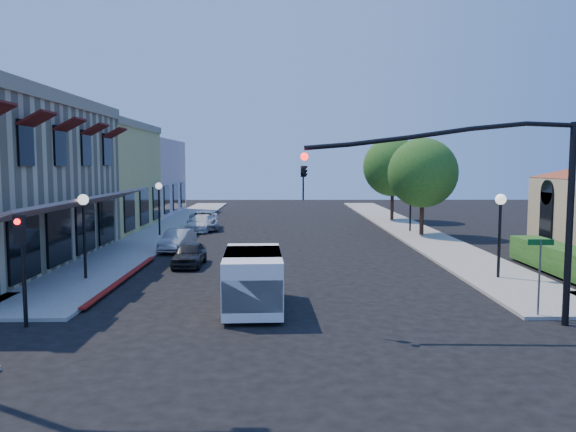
{
  "coord_description": "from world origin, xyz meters",
  "views": [
    {
      "loc": [
        -0.45,
        -14.75,
        4.8
      ],
      "look_at": [
        -0.19,
        8.79,
        2.6
      ],
      "focal_mm": 35.0,
      "sensor_mm": 36.0,
      "label": 1
    }
  ],
  "objects_px": {
    "lamppost_left_far": "(159,195)",
    "lamppost_right_far": "(411,194)",
    "street_tree_a": "(423,173)",
    "lamppost_right_near": "(500,214)",
    "signal_mast_arm": "(498,188)",
    "parked_car_d": "(203,220)",
    "parked_car_a": "(189,254)",
    "street_name_sign": "(540,265)",
    "white_van": "(253,277)",
    "parked_car_b": "(177,240)",
    "lamppost_left_near": "(84,215)",
    "secondary_signal": "(21,250)",
    "parked_car_c": "(201,223)",
    "street_tree_b": "(393,167)"
  },
  "relations": [
    {
      "from": "lamppost_left_far",
      "to": "lamppost_right_far",
      "type": "relative_size",
      "value": 1.0
    },
    {
      "from": "street_tree_a",
      "to": "lamppost_left_far",
      "type": "bearing_deg",
      "value": 180.0
    },
    {
      "from": "lamppost_right_far",
      "to": "lamppost_right_near",
      "type": "bearing_deg",
      "value": -90.0
    },
    {
      "from": "signal_mast_arm",
      "to": "parked_car_d",
      "type": "relative_size",
      "value": 1.67
    },
    {
      "from": "lamppost_left_far",
      "to": "parked_car_a",
      "type": "relative_size",
      "value": 1.08
    },
    {
      "from": "street_name_sign",
      "to": "white_van",
      "type": "xyz_separation_m",
      "value": [
        -8.9,
        1.22,
        -0.6
      ]
    },
    {
      "from": "signal_mast_arm",
      "to": "street_name_sign",
      "type": "distance_m",
      "value": 2.98
    },
    {
      "from": "parked_car_b",
      "to": "lamppost_left_far",
      "type": "bearing_deg",
      "value": 116.77
    },
    {
      "from": "white_van",
      "to": "lamppost_left_near",
      "type": "bearing_deg",
      "value": 147.16
    },
    {
      "from": "signal_mast_arm",
      "to": "parked_car_a",
      "type": "relative_size",
      "value": 2.43
    },
    {
      "from": "secondary_signal",
      "to": "lamppost_left_near",
      "type": "distance_m",
      "value": 6.63
    },
    {
      "from": "parked_car_a",
      "to": "parked_car_c",
      "type": "bearing_deg",
      "value": 96.69
    },
    {
      "from": "parked_car_d",
      "to": "street_tree_b",
      "type": "bearing_deg",
      "value": 14.84
    },
    {
      "from": "secondary_signal",
      "to": "white_van",
      "type": "bearing_deg",
      "value": 16.95
    },
    {
      "from": "street_name_sign",
      "to": "lamppost_left_far",
      "type": "distance_m",
      "value": 25.48
    },
    {
      "from": "lamppost_right_near",
      "to": "lamppost_left_near",
      "type": "bearing_deg",
      "value": 180.0
    },
    {
      "from": "secondary_signal",
      "to": "lamppost_right_far",
      "type": "height_order",
      "value": "lamppost_right_far"
    },
    {
      "from": "street_name_sign",
      "to": "parked_car_b",
      "type": "height_order",
      "value": "street_name_sign"
    },
    {
      "from": "lamppost_left_near",
      "to": "parked_car_d",
      "type": "xyz_separation_m",
      "value": [
        2.3,
        18.11,
        -2.07
      ]
    },
    {
      "from": "lamppost_left_near",
      "to": "parked_car_c",
      "type": "height_order",
      "value": "lamppost_left_near"
    },
    {
      "from": "street_tree_a",
      "to": "white_van",
      "type": "height_order",
      "value": "street_tree_a"
    },
    {
      "from": "secondary_signal",
      "to": "parked_car_a",
      "type": "distance_m",
      "value": 10.63
    },
    {
      "from": "parked_car_b",
      "to": "lamppost_right_near",
      "type": "bearing_deg",
      "value": -22.29
    },
    {
      "from": "parked_car_b",
      "to": "lamppost_right_far",
      "type": "bearing_deg",
      "value": 34.82
    },
    {
      "from": "secondary_signal",
      "to": "parked_car_d",
      "type": "height_order",
      "value": "secondary_signal"
    },
    {
      "from": "parked_car_d",
      "to": "parked_car_c",
      "type": "bearing_deg",
      "value": -96.61
    },
    {
      "from": "street_tree_a",
      "to": "street_tree_b",
      "type": "xyz_separation_m",
      "value": [
        0.0,
        10.0,
        0.35
      ]
    },
    {
      "from": "street_tree_b",
      "to": "lamppost_right_far",
      "type": "xyz_separation_m",
      "value": [
        -0.3,
        -8.0,
        -1.81
      ]
    },
    {
      "from": "white_van",
      "to": "lamppost_left_far",
      "type": "bearing_deg",
      "value": 110.91
    },
    {
      "from": "street_tree_a",
      "to": "street_tree_b",
      "type": "height_order",
      "value": "street_tree_b"
    },
    {
      "from": "street_tree_a",
      "to": "parked_car_a",
      "type": "relative_size",
      "value": 1.96
    },
    {
      "from": "lamppost_right_far",
      "to": "white_van",
      "type": "height_order",
      "value": "lamppost_right_far"
    },
    {
      "from": "street_name_sign",
      "to": "signal_mast_arm",
      "type": "bearing_deg",
      "value": -156.8
    },
    {
      "from": "street_tree_b",
      "to": "street_name_sign",
      "type": "xyz_separation_m",
      "value": [
        -1.3,
        -29.8,
        -2.85
      ]
    },
    {
      "from": "lamppost_right_far",
      "to": "parked_car_c",
      "type": "xyz_separation_m",
      "value": [
        -14.7,
        1.0,
        -2.16
      ]
    },
    {
      "from": "lamppost_left_far",
      "to": "white_van",
      "type": "bearing_deg",
      "value": -69.09
    },
    {
      "from": "lamppost_left_far",
      "to": "parked_car_c",
      "type": "relative_size",
      "value": 0.9
    },
    {
      "from": "street_name_sign",
      "to": "lamppost_left_near",
      "type": "bearing_deg",
      "value": 160.07
    },
    {
      "from": "secondary_signal",
      "to": "white_van",
      "type": "xyz_separation_m",
      "value": [
        6.6,
        2.01,
        -1.22
      ]
    },
    {
      "from": "signal_mast_arm",
      "to": "lamppost_right_near",
      "type": "xyz_separation_m",
      "value": [
        2.64,
        6.5,
        -1.35
      ]
    },
    {
      "from": "lamppost_left_near",
      "to": "lamppost_right_near",
      "type": "bearing_deg",
      "value": 0.0
    },
    {
      "from": "white_van",
      "to": "parked_car_a",
      "type": "height_order",
      "value": "white_van"
    },
    {
      "from": "white_van",
      "to": "parked_car_b",
      "type": "xyz_separation_m",
      "value": [
        -4.8,
        12.51,
        -0.51
      ]
    },
    {
      "from": "signal_mast_arm",
      "to": "lamppost_left_far",
      "type": "height_order",
      "value": "signal_mast_arm"
    },
    {
      "from": "parked_car_b",
      "to": "parked_car_c",
      "type": "bearing_deg",
      "value": 96.04
    },
    {
      "from": "lamppost_left_near",
      "to": "parked_car_d",
      "type": "height_order",
      "value": "lamppost_left_near"
    },
    {
      "from": "signal_mast_arm",
      "to": "parked_car_b",
      "type": "height_order",
      "value": "signal_mast_arm"
    },
    {
      "from": "lamppost_left_far",
      "to": "street_tree_b",
      "type": "bearing_deg",
      "value": 30.03
    },
    {
      "from": "white_van",
      "to": "lamppost_right_near",
      "type": "bearing_deg",
      "value": 24.83
    },
    {
      "from": "street_tree_b",
      "to": "parked_car_d",
      "type": "height_order",
      "value": "street_tree_b"
    }
  ]
}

